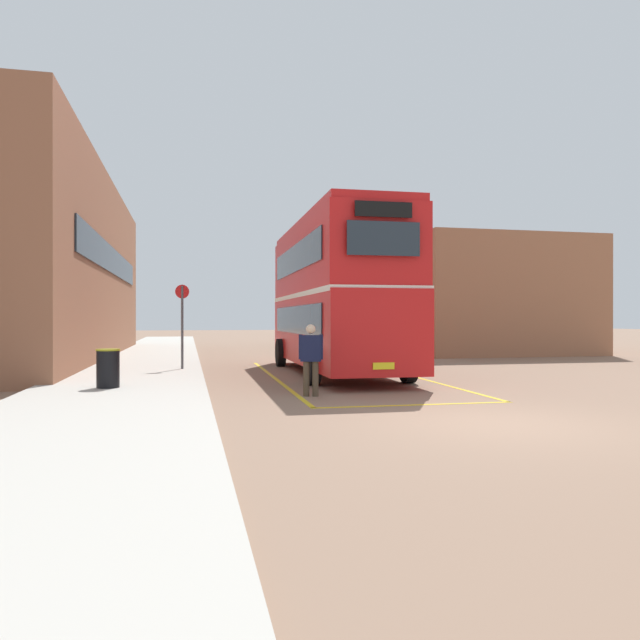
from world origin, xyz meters
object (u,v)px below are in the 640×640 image
object	(u,v)px
double_decker_bus	(335,294)
litter_bin	(108,368)
pedestrian_boarding	(311,355)
single_deck_bus	(323,320)
bus_stop_sign	(182,318)

from	to	relation	value
double_decker_bus	litter_bin	xyz separation A→B (m)	(-6.33, -3.78, -1.92)
double_decker_bus	pedestrian_boarding	xyz separation A→B (m)	(-1.85, -5.24, -1.60)
double_decker_bus	single_deck_bus	distance (m)	20.80
single_deck_bus	litter_bin	xyz separation A→B (m)	(-10.54, -24.13, -1.05)
pedestrian_boarding	double_decker_bus	bearing A→B (deg)	70.52
single_deck_bus	bus_stop_sign	bearing A→B (deg)	-114.98
single_deck_bus	pedestrian_boarding	world-z (taller)	single_deck_bus
double_decker_bus	bus_stop_sign	xyz separation A→B (m)	(-4.71, 1.21, -0.76)
double_decker_bus	litter_bin	world-z (taller)	double_decker_bus
pedestrian_boarding	litter_bin	world-z (taller)	pedestrian_boarding
litter_bin	bus_stop_sign	bearing A→B (deg)	72.01
single_deck_bus	pedestrian_boarding	bearing A→B (deg)	-103.33
bus_stop_sign	single_deck_bus	bearing A→B (deg)	65.02
pedestrian_boarding	bus_stop_sign	distance (m)	7.10
litter_bin	double_decker_bus	bearing A→B (deg)	30.85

